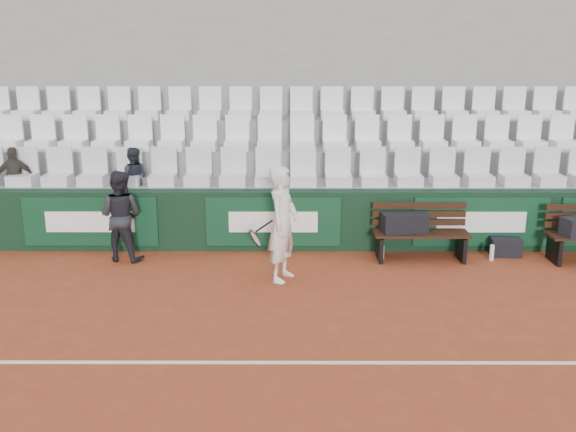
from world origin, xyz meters
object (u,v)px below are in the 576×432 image
object	(u,v)px
spectator_b	(12,153)
sports_bag_left	(405,223)
water_bottle_far	(492,253)
ball_kid	(120,216)
bench_left	(420,246)
sports_bag_ground	(505,247)
tennis_player	(283,224)
spectator_c	(132,153)
water_bottle_near	(382,252)

from	to	relation	value
spectator_b	sports_bag_left	bearing A→B (deg)	156.14
water_bottle_far	ball_kid	bearing A→B (deg)	179.61
bench_left	water_bottle_far	xyz separation A→B (m)	(1.13, -0.05, -0.10)
ball_kid	spectator_b	world-z (taller)	spectator_b
ball_kid	water_bottle_far	bearing A→B (deg)	-167.55
sports_bag_ground	tennis_player	world-z (taller)	tennis_player
sports_bag_left	tennis_player	distance (m)	2.13
sports_bag_left	spectator_b	size ratio (longest dim) A/B	0.65
bench_left	sports_bag_ground	distance (m)	1.44
ball_kid	spectator_b	distance (m)	2.46
bench_left	spectator_b	distance (m)	7.01
sports_bag_left	spectator_c	xyz separation A→B (m)	(-4.50, 1.04, 0.94)
bench_left	sports_bag_ground	bearing A→B (deg)	8.00
tennis_player	spectator_c	xyz separation A→B (m)	(-2.59, 1.94, 0.70)
water_bottle_far	sports_bag_ground	bearing A→B (deg)	40.76
water_bottle_near	spectator_c	bearing A→B (deg)	166.23
water_bottle_near	sports_bag_left	bearing A→B (deg)	-2.36
sports_bag_left	water_bottle_near	distance (m)	0.59
sports_bag_ground	sports_bag_left	bearing A→B (deg)	-173.80
spectator_b	spectator_c	bearing A→B (deg)	165.15
spectator_c	sports_bag_ground	bearing A→B (deg)	167.63
bench_left	water_bottle_far	world-z (taller)	bench_left
water_bottle_far	tennis_player	bearing A→B (deg)	-165.82
tennis_player	spectator_c	world-z (taller)	spectator_c
ball_kid	bench_left	bearing A→B (deg)	-166.98
water_bottle_near	tennis_player	world-z (taller)	tennis_player
sports_bag_ground	spectator_b	size ratio (longest dim) A/B	0.44
water_bottle_near	water_bottle_far	size ratio (longest dim) A/B	0.86
sports_bag_left	ball_kid	bearing A→B (deg)	-179.60
sports_bag_left	spectator_c	distance (m)	4.72
sports_bag_left	sports_bag_ground	distance (m)	1.76
sports_bag_ground	water_bottle_near	size ratio (longest dim) A/B	2.16
sports_bag_ground	water_bottle_far	distance (m)	0.39
spectator_b	spectator_c	xyz separation A→B (m)	(2.03, 0.00, -0.00)
bench_left	ball_kid	xyz separation A→B (m)	(-4.75, -0.01, 0.50)
sports_bag_ground	water_bottle_far	bearing A→B (deg)	-139.24
sports_bag_ground	ball_kid	size ratio (longest dim) A/B	0.33
ball_kid	spectator_b	bearing A→B (deg)	-14.60
tennis_player	spectator_c	distance (m)	3.31
water_bottle_far	tennis_player	size ratio (longest dim) A/B	0.15
tennis_player	water_bottle_far	bearing A→B (deg)	14.18
tennis_player	spectator_b	size ratio (longest dim) A/B	1.54
ball_kid	spectator_c	world-z (taller)	spectator_c
water_bottle_far	spectator_b	size ratio (longest dim) A/B	0.23
water_bottle_near	spectator_b	distance (m)	6.45
sports_bag_left	ball_kid	distance (m)	4.48
ball_kid	spectator_c	bearing A→B (deg)	-75.79
ball_kid	spectator_c	xyz separation A→B (m)	(-0.03, 1.07, 0.82)
sports_bag_ground	ball_kid	distance (m)	6.20
sports_bag_left	ball_kid	size ratio (longest dim) A/B	0.49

